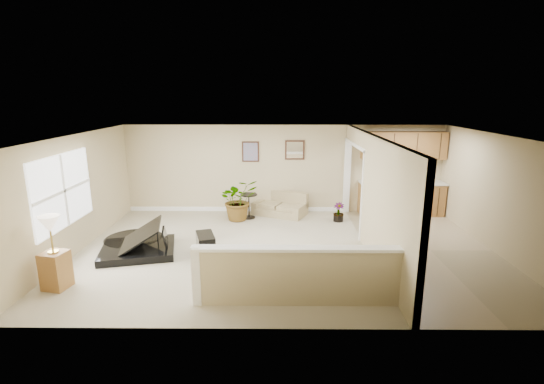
{
  "coord_description": "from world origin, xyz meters",
  "views": [
    {
      "loc": [
        -0.24,
        -8.08,
        3.31
      ],
      "look_at": [
        -0.32,
        0.4,
        1.21
      ],
      "focal_mm": 26.0,
      "sensor_mm": 36.0,
      "label": 1
    }
  ],
  "objects_px": {
    "loveseat": "(280,203)",
    "small_plant": "(338,214)",
    "piano_bench": "(206,244)",
    "palm_plant": "(238,200)",
    "lamp_stand": "(54,258)",
    "piano": "(137,225)",
    "accent_table": "(249,203)"
  },
  "relations": [
    {
      "from": "loveseat",
      "to": "small_plant",
      "type": "xyz_separation_m",
      "value": [
        1.57,
        -0.65,
        -0.1
      ]
    },
    {
      "from": "loveseat",
      "to": "piano_bench",
      "type": "bearing_deg",
      "value": -94.2
    },
    {
      "from": "palm_plant",
      "to": "lamp_stand",
      "type": "height_order",
      "value": "lamp_stand"
    },
    {
      "from": "piano",
      "to": "small_plant",
      "type": "relative_size",
      "value": 3.96
    },
    {
      "from": "lamp_stand",
      "to": "piano",
      "type": "bearing_deg",
      "value": 63.35
    },
    {
      "from": "loveseat",
      "to": "lamp_stand",
      "type": "height_order",
      "value": "lamp_stand"
    },
    {
      "from": "small_plant",
      "to": "piano_bench",
      "type": "bearing_deg",
      "value": -144.05
    },
    {
      "from": "palm_plant",
      "to": "small_plant",
      "type": "distance_m",
      "value": 2.72
    },
    {
      "from": "accent_table",
      "to": "small_plant",
      "type": "bearing_deg",
      "value": -6.4
    },
    {
      "from": "loveseat",
      "to": "accent_table",
      "type": "distance_m",
      "value": 0.94
    },
    {
      "from": "accent_table",
      "to": "palm_plant",
      "type": "distance_m",
      "value": 0.33
    },
    {
      "from": "piano_bench",
      "to": "palm_plant",
      "type": "xyz_separation_m",
      "value": [
        0.48,
        2.42,
        0.33
      ]
    },
    {
      "from": "loveseat",
      "to": "lamp_stand",
      "type": "relative_size",
      "value": 1.32
    },
    {
      "from": "accent_table",
      "to": "piano_bench",
      "type": "bearing_deg",
      "value": -106.27
    },
    {
      "from": "small_plant",
      "to": "lamp_stand",
      "type": "bearing_deg",
      "value": -145.37
    },
    {
      "from": "lamp_stand",
      "to": "palm_plant",
      "type": "bearing_deg",
      "value": 54.22
    },
    {
      "from": "piano_bench",
      "to": "palm_plant",
      "type": "relative_size",
      "value": 0.52
    },
    {
      "from": "loveseat",
      "to": "accent_table",
      "type": "bearing_deg",
      "value": -131.62
    },
    {
      "from": "piano",
      "to": "small_plant",
      "type": "height_order",
      "value": "piano"
    },
    {
      "from": "accent_table",
      "to": "palm_plant",
      "type": "height_order",
      "value": "palm_plant"
    },
    {
      "from": "loveseat",
      "to": "accent_table",
      "type": "xyz_separation_m",
      "value": [
        -0.85,
        -0.38,
        0.12
      ]
    },
    {
      "from": "piano",
      "to": "lamp_stand",
      "type": "distance_m",
      "value": 1.91
    },
    {
      "from": "piano",
      "to": "lamp_stand",
      "type": "relative_size",
      "value": 1.52
    },
    {
      "from": "palm_plant",
      "to": "small_plant",
      "type": "relative_size",
      "value": 2.54
    },
    {
      "from": "piano_bench",
      "to": "lamp_stand",
      "type": "bearing_deg",
      "value": -147.21
    },
    {
      "from": "palm_plant",
      "to": "lamp_stand",
      "type": "distance_m",
      "value": 4.85
    },
    {
      "from": "accent_table",
      "to": "small_plant",
      "type": "relative_size",
      "value": 1.34
    },
    {
      "from": "loveseat",
      "to": "accent_table",
      "type": "height_order",
      "value": "loveseat"
    },
    {
      "from": "piano",
      "to": "loveseat",
      "type": "height_order",
      "value": "piano"
    },
    {
      "from": "palm_plant",
      "to": "piano",
      "type": "bearing_deg",
      "value": -131.6
    },
    {
      "from": "piano",
      "to": "accent_table",
      "type": "distance_m",
      "value": 3.28
    },
    {
      "from": "piano_bench",
      "to": "accent_table",
      "type": "height_order",
      "value": "accent_table"
    }
  ]
}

